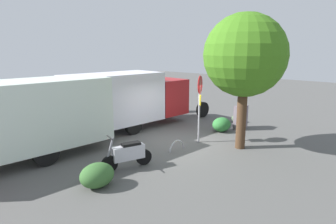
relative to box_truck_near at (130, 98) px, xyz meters
The scene contains 11 objects.
ground_plane 3.59m from the box_truck_near, 89.43° to the left, with size 60.00×60.00×0.00m, color #525150.
box_truck_near is the anchor object (origin of this frame).
box_truck_far 5.70m from the box_truck_near, ahead, with size 8.41×2.72×2.90m.
motorcycle 5.26m from the box_truck_near, 48.20° to the left, with size 1.75×0.78×1.20m.
stop_sign 3.98m from the box_truck_near, 96.86° to the left, with size 0.71×0.33×2.90m.
street_tree 6.12m from the box_truck_near, 100.07° to the left, with size 3.22×3.22×5.36m.
utility_cabinet 5.68m from the box_truck_near, 131.23° to the left, with size 0.72×0.46×1.19m, color slate.
bike_rack_hoop 4.31m from the box_truck_near, 76.25° to the left, with size 0.85×0.85×0.05m, color #B7B7BC.
shrub_near_sign 5.99m from the box_truck_near, 143.94° to the left, with size 0.66×0.54×0.45m, color #4E6245.
shrub_mid_verge 4.74m from the box_truck_near, 124.65° to the left, with size 1.02×0.84×0.70m, color #2F7535.
shrub_by_tree 6.60m from the box_truck_near, 40.48° to the left, with size 1.06×0.87×0.72m, color #35612D.
Camera 1 is at (9.39, 7.85, 3.98)m, focal length 31.05 mm.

